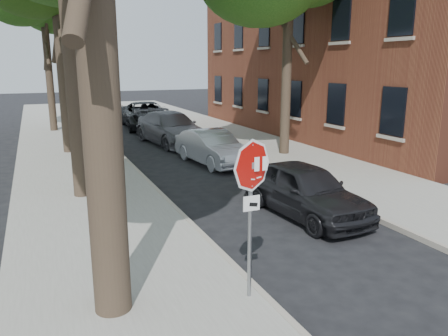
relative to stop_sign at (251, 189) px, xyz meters
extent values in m
plane|color=black|center=(0.70, 0.03, -1.95)|extent=(120.00, 120.00, 0.00)
cube|color=gray|center=(-1.80, 12.03, -1.89)|extent=(4.00, 55.00, 0.12)
cube|color=gray|center=(6.70, 12.03, -1.89)|extent=(4.00, 55.00, 0.12)
cube|color=#9E9384|center=(0.25, 12.03, -1.88)|extent=(0.12, 55.00, 0.13)
cube|color=#9E9384|center=(4.65, 12.03, -1.88)|extent=(0.12, 55.00, 0.13)
cylinder|color=gray|center=(0.00, 0.03, -0.53)|extent=(0.06, 0.06, 2.60)
cube|color=#99999E|center=(0.00, 0.00, 0.37)|extent=(0.05, 0.06, 0.10)
cylinder|color=#99999E|center=(0.00, -0.01, 0.37)|extent=(0.76, 0.32, 0.82)
cylinder|color=white|center=(0.00, -0.02, 0.37)|extent=(0.76, 0.32, 0.82)
cylinder|color=#B50B06|center=(0.00, -0.03, 0.37)|extent=(0.68, 0.29, 0.74)
cube|color=white|center=(-0.21, -0.04, 0.39)|extent=(0.08, 0.00, 0.22)
cube|color=white|center=(-0.07, -0.04, 0.39)|extent=(0.08, 0.00, 0.22)
cube|color=white|center=(0.07, -0.04, 0.39)|extent=(0.08, 0.00, 0.22)
cube|color=white|center=(0.21, -0.04, 0.39)|extent=(0.08, 0.00, 0.22)
cube|color=silver|center=(-0.11, -0.04, 0.18)|extent=(0.08, 0.00, 0.03)
cube|color=silver|center=(0.00, -0.04, 0.16)|extent=(0.08, 0.00, 0.03)
cube|color=silver|center=(0.11, -0.04, 0.18)|extent=(0.08, 0.00, 0.03)
cube|color=white|center=(0.00, -0.01, -0.23)|extent=(0.28, 0.02, 0.24)
cube|color=black|center=(0.03, -0.03, -0.25)|extent=(0.15, 0.00, 0.08)
cylinder|color=black|center=(-1.90, 7.03, 2.92)|extent=(0.44, 0.44, 9.50)
cylinder|color=black|center=(-1.70, 14.03, 3.17)|extent=(0.48, 0.48, 10.00)
cylinder|color=black|center=(-2.00, 21.03, 2.67)|extent=(0.40, 0.40, 9.00)
ellipsoid|color=#174C11|center=(-2.00, 21.03, 5.19)|extent=(4.16, 4.16, 3.33)
ellipsoid|color=#174C11|center=(-2.76, 21.78, 4.81)|extent=(3.78, 3.78, 3.02)
cylinder|color=black|center=(6.70, 10.03, 2.67)|extent=(0.40, 0.40, 9.00)
imported|color=black|center=(3.23, 3.27, -1.26)|extent=(1.91, 4.14, 1.37)
imported|color=#ABADB4|center=(3.27, 9.75, -1.28)|extent=(1.86, 4.16, 1.33)
imported|color=#545258|center=(3.12, 14.73, -1.17)|extent=(2.84, 5.58, 1.55)
imported|color=black|center=(3.28, 20.54, -1.16)|extent=(2.93, 5.81, 1.57)
camera|label=1|loc=(-2.95, -5.75, 1.87)|focal=35.00mm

